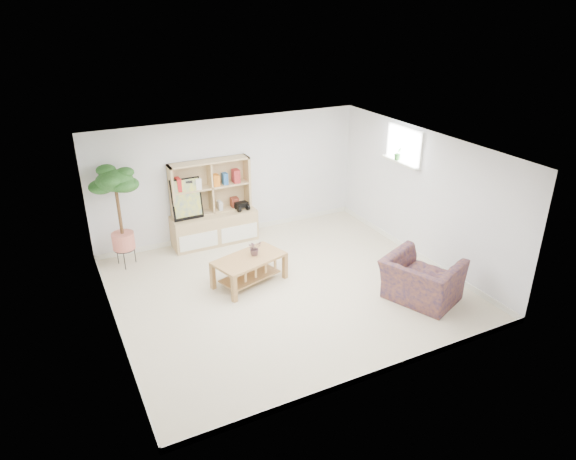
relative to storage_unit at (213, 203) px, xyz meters
name	(u,v)px	position (x,y,z in m)	size (l,w,h in m)	color
floor	(286,288)	(0.47, -2.24, -0.83)	(5.50, 5.00, 0.01)	beige
ceiling	(286,150)	(0.47, -2.24, 1.57)	(5.50, 5.00, 0.01)	white
walls	(286,223)	(0.47, -2.24, 0.37)	(5.51, 5.01, 2.40)	white
baseboard	(286,286)	(0.47, -2.24, -0.78)	(5.50, 5.00, 0.10)	white
window	(405,145)	(3.20, -1.64, 1.17)	(0.10, 0.98, 0.68)	white
window_sill	(400,162)	(3.14, -1.64, 0.85)	(0.14, 1.00, 0.04)	white
storage_unit	(213,203)	(0.00, 0.00, 0.00)	(1.67, 0.56, 1.67)	tan
poster	(187,199)	(-0.52, -0.02, 0.19)	(0.57, 0.13, 0.79)	#FFEE13
toy_truck	(242,206)	(0.56, -0.07, -0.12)	(0.35, 0.24, 0.18)	black
coffee_table	(250,270)	(-0.01, -1.79, -0.59)	(1.19, 0.65, 0.49)	olive
table_plant	(255,248)	(0.12, -1.74, -0.22)	(0.23, 0.20, 0.26)	#166527
floor_tree	(120,218)	(-1.77, -0.19, 0.11)	(0.69, 0.69, 1.88)	#164A13
armchair	(422,277)	(2.25, -3.52, -0.42)	(1.12, 0.97, 0.83)	#0E1343
sill_plant	(398,153)	(3.14, -1.54, 1.00)	(0.14, 0.12, 0.26)	#164A13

